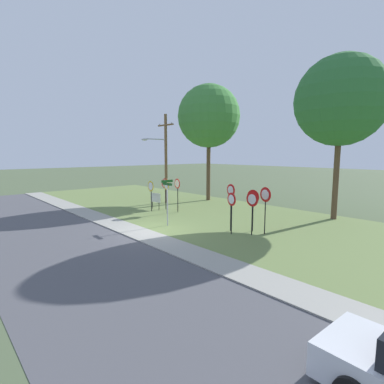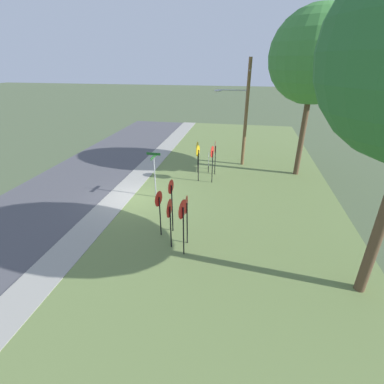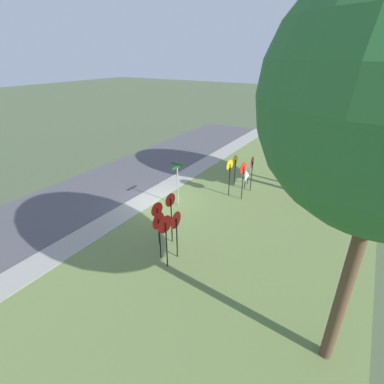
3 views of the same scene
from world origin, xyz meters
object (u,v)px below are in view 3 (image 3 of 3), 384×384
object	(u,v)px
yield_sign_near_left	(165,229)
stop_sign_far_center	(235,164)
yield_sign_near_right	(171,207)
stop_sign_near_right	(243,173)
yield_sign_far_left	(176,224)
stop_sign_far_left	(252,166)
yield_sign_center	(157,214)
street_name_post	(178,180)
notice_board	(247,175)
oak_tree_left	(379,72)
utility_pole	(294,126)
yield_sign_far_right	(158,225)
stop_sign_near_left	(230,170)

from	to	relation	value
yield_sign_near_left	stop_sign_far_center	bearing A→B (deg)	-163.04
yield_sign_near_right	stop_sign_far_center	bearing A→B (deg)	-171.41
stop_sign_near_right	stop_sign_far_center	xyz separation A→B (m)	(-1.62, -1.24, -0.16)
stop_sign_near_right	yield_sign_far_left	distance (m)	6.99
yield_sign_far_left	stop_sign_far_left	bearing A→B (deg)	176.12
yield_sign_center	yield_sign_near_left	bearing A→B (deg)	59.07
stop_sign_far_center	yield_sign_near_left	bearing A→B (deg)	7.98
stop_sign_near_right	street_name_post	world-z (taller)	street_name_post
yield_sign_far_left	notice_board	xyz separation A→B (m)	(-9.10, -0.23, -0.91)
notice_board	oak_tree_left	bearing A→B (deg)	88.37
street_name_post	stop_sign_near_right	bearing A→B (deg)	134.72
notice_board	oak_tree_left	size ratio (longest dim) A/B	0.12
stop_sign_near_right	utility_pole	size ratio (longest dim) A/B	0.33
stop_sign_far_center	utility_pole	size ratio (longest dim) A/B	0.30
stop_sign_far_center	yield_sign_far_left	world-z (taller)	yield_sign_far_left
stop_sign_far_left	utility_pole	world-z (taller)	utility_pole
yield_sign_far_right	notice_board	distance (m)	9.58
stop_sign_far_left	yield_sign_near_left	size ratio (longest dim) A/B	0.95
stop_sign_near_left	yield_sign_far_left	bearing A→B (deg)	13.89
stop_sign_far_left	yield_sign_far_right	distance (m)	8.97
stop_sign_near_left	yield_sign_far_right	world-z (taller)	stop_sign_near_left
yield_sign_center	notice_board	world-z (taller)	yield_sign_center
stop_sign_far_left	utility_pole	distance (m)	3.86
yield_sign_far_left	utility_pole	xyz separation A→B (m)	(-10.98, 2.00, 2.42)
stop_sign_near_left	street_name_post	bearing A→B (deg)	-27.25
stop_sign_near_right	stop_sign_near_left	bearing A→B (deg)	-85.58
yield_sign_near_right	oak_tree_left	bearing A→B (deg)	149.69
stop_sign_near_right	oak_tree_left	bearing A→B (deg)	123.70
yield_sign_center	utility_pole	bearing A→B (deg)	172.97
stop_sign_near_left	utility_pole	bearing A→B (deg)	154.07
yield_sign_near_right	yield_sign_far_left	bearing A→B (deg)	53.73
stop_sign_near_left	yield_sign_center	size ratio (longest dim) A/B	1.09
yield_sign_far_right	notice_board	bearing A→B (deg)	179.64
yield_sign_far_left	street_name_post	xyz separation A→B (m)	(-4.19, -2.73, -0.09)
street_name_post	utility_pole	size ratio (longest dim) A/B	0.36
stop_sign_far_center	yield_sign_far_right	distance (m)	9.04
notice_board	stop_sign_near_right	bearing A→B (deg)	6.24
yield_sign_near_right	street_name_post	distance (m)	3.84
yield_sign_center	oak_tree_left	xyz separation A→B (m)	(-9.28, 7.38, 5.94)
yield_sign_far_right	yield_sign_far_left	bearing A→B (deg)	126.31
stop_sign_far_left	notice_board	bearing A→B (deg)	-145.95
stop_sign_near_right	stop_sign_far_left	xyz separation A→B (m)	(-1.52, 0.02, -0.05)
yield_sign_far_right	notice_board	world-z (taller)	yield_sign_far_right
yield_sign_near_right	street_name_post	bearing A→B (deg)	-143.12
street_name_post	utility_pole	xyz separation A→B (m)	(-6.79, 4.74, 2.50)
stop_sign_near_left	notice_board	world-z (taller)	stop_sign_near_left
stop_sign_near_left	yield_sign_near_left	bearing A→B (deg)	13.43
stop_sign_near_left	yield_sign_near_right	world-z (taller)	yield_sign_near_right
yield_sign_center	street_name_post	size ratio (longest dim) A/B	0.82
yield_sign_near_right	utility_pole	size ratio (longest dim) A/B	0.35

